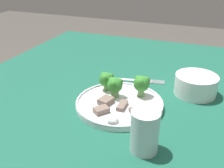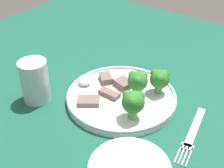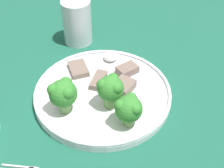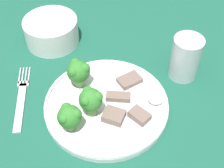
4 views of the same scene
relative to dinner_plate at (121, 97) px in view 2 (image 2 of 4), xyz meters
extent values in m
cube|color=#195642|center=(-0.03, 0.02, -0.02)|extent=(1.27, 1.12, 0.03)
cylinder|color=brown|center=(0.54, -0.48, -0.38)|extent=(0.06, 0.06, 0.68)
cylinder|color=white|center=(0.00, 0.00, 0.00)|extent=(0.24, 0.24, 0.01)
torus|color=white|center=(0.00, 0.00, 0.01)|extent=(0.24, 0.24, 0.01)
cube|color=silver|center=(-0.17, -0.02, -0.01)|extent=(0.04, 0.12, 0.00)
cube|color=silver|center=(-0.18, 0.04, -0.01)|extent=(0.03, 0.02, 0.00)
cube|color=silver|center=(-0.18, 0.07, -0.01)|extent=(0.01, 0.05, 0.00)
cube|color=silver|center=(-0.18, 0.07, -0.01)|extent=(0.01, 0.05, 0.00)
cube|color=silver|center=(-0.19, 0.07, -0.01)|extent=(0.01, 0.05, 0.00)
cube|color=silver|center=(-0.20, 0.06, -0.01)|extent=(0.01, 0.05, 0.00)
cylinder|color=silver|center=(0.15, 0.11, 0.04)|extent=(0.06, 0.06, 0.10)
cylinder|color=silver|center=(0.15, 0.11, 0.02)|extent=(0.05, 0.05, 0.05)
cylinder|color=#709E56|center=(-0.06, 0.05, 0.01)|extent=(0.02, 0.02, 0.02)
sphere|color=#337F2D|center=(-0.06, 0.05, 0.04)|extent=(0.05, 0.05, 0.05)
sphere|color=#337F2D|center=(-0.05, 0.05, 0.05)|extent=(0.02, 0.02, 0.02)
sphere|color=#337F2D|center=(-0.07, 0.06, 0.05)|extent=(0.02, 0.02, 0.02)
sphere|color=#337F2D|center=(-0.07, 0.03, 0.05)|extent=(0.02, 0.02, 0.02)
cylinder|color=#709E56|center=(-0.03, -0.02, 0.01)|extent=(0.02, 0.02, 0.02)
sphere|color=#337F2D|center=(-0.03, -0.02, 0.04)|extent=(0.04, 0.04, 0.04)
sphere|color=#337F2D|center=(-0.01, -0.02, 0.05)|extent=(0.02, 0.02, 0.02)
sphere|color=#337F2D|center=(-0.03, -0.01, 0.05)|extent=(0.02, 0.02, 0.02)
sphere|color=#337F2D|center=(-0.03, -0.03, 0.05)|extent=(0.02, 0.02, 0.02)
cylinder|color=#709E56|center=(-0.06, -0.06, 0.01)|extent=(0.02, 0.02, 0.02)
sphere|color=#337F2D|center=(-0.06, -0.06, 0.04)|extent=(0.04, 0.04, 0.04)
sphere|color=#337F2D|center=(-0.04, -0.06, 0.05)|extent=(0.02, 0.02, 0.02)
sphere|color=#337F2D|center=(-0.06, -0.05, 0.05)|extent=(0.02, 0.02, 0.02)
sphere|color=#337F2D|center=(-0.06, -0.07, 0.05)|extent=(0.02, 0.02, 0.02)
cube|color=#756056|center=(0.02, -0.03, 0.01)|extent=(0.05, 0.04, 0.02)
cube|color=#756056|center=(0.07, -0.03, 0.01)|extent=(0.05, 0.04, 0.01)
cube|color=#756056|center=(0.04, 0.06, 0.01)|extent=(0.06, 0.05, 0.01)
cube|color=#756056|center=(0.02, 0.01, 0.01)|extent=(0.05, 0.02, 0.01)
ellipsoid|color=white|center=(0.10, 0.02, 0.01)|extent=(0.03, 0.03, 0.02)
camera|label=1|loc=(0.60, 0.21, 0.37)|focal=42.00mm
camera|label=2|loc=(-0.32, 0.46, 0.42)|focal=50.00mm
camera|label=3|loc=(-0.38, -0.14, 0.39)|focal=50.00mm
camera|label=4|loc=(0.05, -0.38, 0.48)|focal=50.00mm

